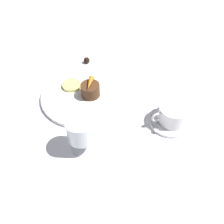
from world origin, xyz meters
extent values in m
plane|color=white|center=(0.00, 0.00, 0.00)|extent=(3.00, 3.00, 0.00)
cylinder|color=white|center=(0.01, -0.03, 0.01)|extent=(0.28, 0.28, 0.01)
torus|color=#999EA8|center=(0.01, -0.03, 0.01)|extent=(0.26, 0.26, 0.00)
cylinder|color=white|center=(-0.22, 0.16, 0.01)|extent=(0.13, 0.13, 0.01)
torus|color=#999EA8|center=(-0.22, 0.16, 0.01)|extent=(0.12, 0.12, 0.00)
cylinder|color=white|center=(-0.23, 0.16, 0.04)|extent=(0.09, 0.09, 0.06)
cylinder|color=#331E0F|center=(-0.23, 0.16, 0.04)|extent=(0.08, 0.08, 0.05)
torus|color=white|center=(-0.17, 0.16, 0.04)|extent=(0.04, 0.01, 0.04)
cube|color=silver|center=(-0.19, 0.13, 0.01)|extent=(0.05, 0.08, 0.00)
ellipsoid|color=silver|center=(-0.17, 0.18, 0.01)|extent=(0.02, 0.03, 0.00)
cylinder|color=silver|center=(0.06, 0.17, 0.00)|extent=(0.07, 0.07, 0.01)
cylinder|color=silver|center=(0.06, 0.17, 0.03)|extent=(0.01, 0.01, 0.04)
cylinder|color=silver|center=(0.06, 0.17, 0.08)|extent=(0.08, 0.08, 0.07)
cylinder|color=#5B0F1E|center=(0.06, 0.17, 0.07)|extent=(0.07, 0.07, 0.04)
cube|color=silver|center=(0.19, -0.07, 0.00)|extent=(0.01, 0.13, 0.01)
cube|color=silver|center=(0.19, 0.02, 0.00)|extent=(0.02, 0.05, 0.01)
cylinder|color=#4C2D19|center=(-0.02, -0.02, 0.04)|extent=(0.06, 0.06, 0.04)
cone|color=orange|center=(-0.02, -0.02, 0.07)|extent=(0.04, 0.06, 0.02)
cylinder|color=#EFE075|center=(0.03, -0.08, 0.02)|extent=(0.06, 0.06, 0.01)
sphere|color=black|center=(-0.05, -0.21, 0.01)|extent=(0.02, 0.02, 0.02)
camera|label=1|loc=(0.11, 0.61, 0.62)|focal=42.00mm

